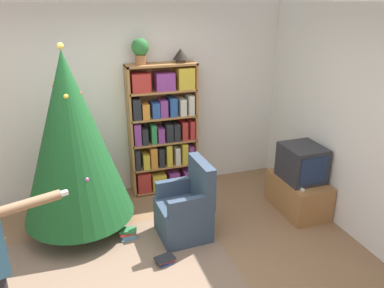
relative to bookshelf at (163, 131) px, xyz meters
name	(u,v)px	position (x,y,z in m)	size (l,w,h in m)	color
ground_plane	(157,283)	(-0.57, -1.88, -0.91)	(14.00, 14.00, 0.00)	#846042
wall_back	(118,103)	(-0.57, 0.22, 0.39)	(8.00, 0.10, 2.60)	silver
wall_right	(376,133)	(1.84, -1.88, 0.39)	(0.10, 8.00, 2.60)	silver
area_rug	(115,281)	(-0.96, -1.72, -0.90)	(2.44, 1.90, 0.01)	#7F6651
bookshelf	(163,131)	(0.00, 0.00, 0.00)	(0.94, 0.29, 1.83)	#A8703D
tv_stand	(298,194)	(1.51, -1.12, -0.68)	(0.51, 0.82, 0.45)	#996638
television	(302,163)	(1.51, -1.13, -0.23)	(0.47, 0.52, 0.45)	#28282D
game_remote	(301,188)	(1.36, -1.37, -0.44)	(0.04, 0.12, 0.02)	white
christmas_tree	(72,139)	(-1.21, -0.69, 0.27)	(1.26, 1.26, 2.21)	#4C3323
armchair	(186,210)	(-0.04, -1.19, -0.58)	(0.59, 0.58, 0.92)	#334256
potted_plant	(140,49)	(-0.26, 0.01, 1.12)	(0.22, 0.22, 0.33)	#935B38
table_lamp	(180,55)	(0.26, 0.01, 1.03)	(0.20, 0.20, 0.18)	#473828
book_pile_near_tree	(128,234)	(-0.71, -1.04, -0.85)	(0.21, 0.17, 0.11)	#5B899E
book_pile_by_chair	(165,260)	(-0.42, -1.61, -0.87)	(0.23, 0.18, 0.07)	#284C93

